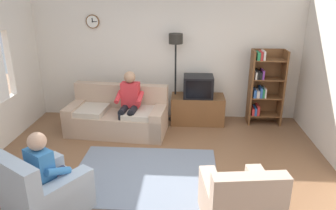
{
  "coord_description": "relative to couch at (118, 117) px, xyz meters",
  "views": [
    {
      "loc": [
        0.44,
        -4.04,
        2.67
      ],
      "look_at": [
        0.13,
        0.96,
        0.84
      ],
      "focal_mm": 33.88,
      "sensor_mm": 36.0,
      "label": 1
    }
  ],
  "objects": [
    {
      "name": "bookshelf",
      "position": [
        2.93,
        0.66,
        0.48
      ],
      "size": [
        0.68,
        0.36,
        1.55
      ],
      "color": "brown",
      "rests_on": "ground_plane"
    },
    {
      "name": "armchair_near_window",
      "position": [
        -0.38,
        -2.5,
        -0.02
      ],
      "size": [
        1.15,
        1.17,
        0.9
      ],
      "color": "#9EADBC",
      "rests_on": "ground_plane"
    },
    {
      "name": "person_in_left_armchair",
      "position": [
        -0.33,
        -2.42,
        0.29
      ],
      "size": [
        0.61,
        0.64,
        1.12
      ],
      "color": "#3372B2",
      "rests_on": "ground_plane"
    },
    {
      "name": "tv",
      "position": [
        1.58,
        0.56,
        0.49
      ],
      "size": [
        0.6,
        0.49,
        0.44
      ],
      "color": "black",
      "rests_on": "tv_stand"
    },
    {
      "name": "armchair_near_bookshelf",
      "position": [
        1.98,
        -2.57,
        -0.02
      ],
      "size": [
        0.9,
        0.97,
        0.9
      ],
      "color": "tan",
      "rests_on": "ground_plane"
    },
    {
      "name": "back_wall_assembly",
      "position": [
        0.91,
        0.99,
        1.04
      ],
      "size": [
        6.2,
        0.17,
        2.7
      ],
      "color": "silver",
      "rests_on": "ground_plane"
    },
    {
      "name": "couch",
      "position": [
        0.0,
        0.0,
        0.0
      ],
      "size": [
        1.97,
        1.05,
        0.9
      ],
      "color": "tan",
      "rests_on": "ground_plane"
    },
    {
      "name": "person_on_couch",
      "position": [
        0.27,
        -0.11,
        0.39
      ],
      "size": [
        0.54,
        0.56,
        1.24
      ],
      "color": "red",
      "rests_on": "ground_plane"
    },
    {
      "name": "area_rug",
      "position": [
        0.74,
        -1.53,
        -0.31
      ],
      "size": [
        2.2,
        1.7,
        0.01
      ],
      "primitive_type": "cube",
      "color": "slate",
      "rests_on": "ground_plane"
    },
    {
      "name": "ground_plane",
      "position": [
        0.91,
        -1.67,
        -0.31
      ],
      "size": [
        12.0,
        12.0,
        0.0
      ],
      "primitive_type": "plane",
      "color": "brown"
    },
    {
      "name": "tv_stand",
      "position": [
        1.58,
        0.58,
        -0.02
      ],
      "size": [
        1.1,
        0.56,
        0.58
      ],
      "color": "brown",
      "rests_on": "ground_plane"
    },
    {
      "name": "floor_lamp",
      "position": [
        1.11,
        0.68,
        1.14
      ],
      "size": [
        0.28,
        0.28,
        1.85
      ],
      "color": "black",
      "rests_on": "ground_plane"
    }
  ]
}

